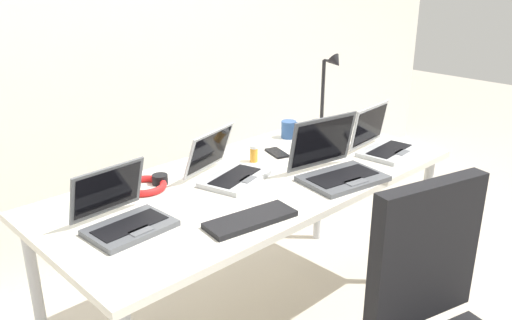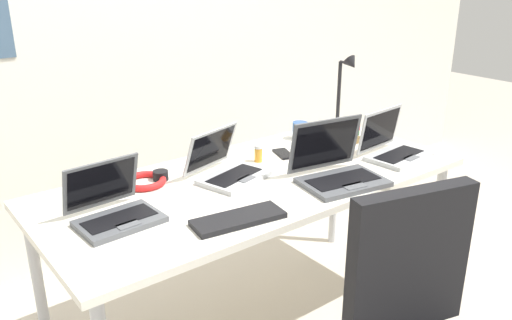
{
  "view_description": "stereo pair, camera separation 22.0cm",
  "coord_description": "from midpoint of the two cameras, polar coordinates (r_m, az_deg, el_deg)",
  "views": [
    {
      "loc": [
        -1.42,
        -1.49,
        1.6
      ],
      "look_at": [
        0.0,
        0.0,
        0.82
      ],
      "focal_mm": 37.34,
      "sensor_mm": 36.0,
      "label": 1
    },
    {
      "loc": [
        -1.26,
        -1.63,
        1.6
      ],
      "look_at": [
        0.0,
        0.0,
        0.82
      ],
      "focal_mm": 37.34,
      "sensor_mm": 36.0,
      "label": 2
    }
  ],
  "objects": [
    {
      "name": "wall_back",
      "position": [
        2.99,
        -17.47,
        14.08
      ],
      "size": [
        6.0,
        0.13,
        2.6
      ],
      "color": "silver",
      "rests_on": "ground_plane"
    },
    {
      "name": "desk",
      "position": [
        2.25,
        -2.8,
        -3.31
      ],
      "size": [
        1.8,
        0.8,
        0.74
      ],
      "color": "silver",
      "rests_on": "ground_plane"
    },
    {
      "name": "desk_lamp",
      "position": [
        2.9,
        5.54,
        7.41
      ],
      "size": [
        0.12,
        0.18,
        0.4
      ],
      "color": "black",
      "rests_on": "desk"
    },
    {
      "name": "laptop_mid_desk",
      "position": [
        2.21,
        -5.98,
        -1.09
      ],
      "size": [
        0.34,
        0.33,
        0.2
      ],
      "color": "#B7BABC",
      "rests_on": "desk"
    },
    {
      "name": "laptop_near_mouse",
      "position": [
        2.22,
        5.84,
        -0.76
      ],
      "size": [
        0.38,
        0.33,
        0.25
      ],
      "color": "#515459",
      "rests_on": "desk"
    },
    {
      "name": "laptop_back_right",
      "position": [
        1.9,
        -17.32,
        -5.81
      ],
      "size": [
        0.29,
        0.26,
        0.2
      ],
      "color": "#515459",
      "rests_on": "desk"
    },
    {
      "name": "laptop_back_left",
      "position": [
        2.56,
        11.08,
        1.74
      ],
      "size": [
        0.31,
        0.26,
        0.22
      ],
      "color": "#B7BABC",
      "rests_on": "desk"
    },
    {
      "name": "external_keyboard",
      "position": [
        1.86,
        -3.99,
        -6.45
      ],
      "size": [
        0.34,
        0.17,
        0.02
      ],
      "primitive_type": "cube",
      "rotation": [
        0.0,
        0.0,
        -0.15
      ],
      "color": "black",
      "rests_on": "desk"
    },
    {
      "name": "computer_mouse",
      "position": [
        2.47,
        3.86,
        0.75
      ],
      "size": [
        0.09,
        0.11,
        0.03
      ],
      "primitive_type": "ellipsoid",
      "rotation": [
        0.0,
        0.0,
        -0.48
      ],
      "color": "black",
      "rests_on": "desk"
    },
    {
      "name": "cell_phone",
      "position": [
        2.5,
        -0.24,
        0.73
      ],
      "size": [
        0.1,
        0.15,
        0.01
      ],
      "primitive_type": "cube",
      "rotation": [
        0.0,
        0.0,
        -0.31
      ],
      "color": "black",
      "rests_on": "desk"
    },
    {
      "name": "headphones",
      "position": [
        2.18,
        -14.73,
        -2.71
      ],
      "size": [
        0.21,
        0.18,
        0.04
      ],
      "color": "red",
      "rests_on": "desk"
    },
    {
      "name": "pill_bottle",
      "position": [
        2.39,
        -2.87,
        0.7
      ],
      "size": [
        0.04,
        0.04,
        0.08
      ],
      "color": "gold",
      "rests_on": "desk"
    },
    {
      "name": "book_stack",
      "position": [
        2.69,
        5.24,
        2.93
      ],
      "size": [
        0.22,
        0.18,
        0.09
      ],
      "color": "brown",
      "rests_on": "desk"
    },
    {
      "name": "coffee_mug",
      "position": [
        2.72,
        1.24,
        3.27
      ],
      "size": [
        0.11,
        0.08,
        0.09
      ],
      "color": "#2D518C",
      "rests_on": "desk"
    }
  ]
}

